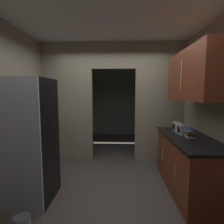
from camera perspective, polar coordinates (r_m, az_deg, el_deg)
name	(u,v)px	position (r m, az deg, el deg)	size (l,w,h in m)	color
ground	(109,192)	(3.22, -0.79, -23.83)	(20.00, 20.00, 0.00)	#47423D
kitchen_overhead_slab	(111,24)	(3.42, -0.47, 25.97)	(3.69, 6.92, 0.06)	silver
kitchen_partition	(112,99)	(4.25, 0.03, 4.23)	(3.29, 0.12, 2.74)	gray
adjoining_room_shell	(114,99)	(6.08, 0.72, 3.98)	(3.29, 2.70, 2.74)	gray
refrigerator	(25,141)	(2.99, -25.66, -8.11)	(0.78, 0.75, 1.81)	black
lower_cabinet_run	(189,164)	(3.35, 22.94, -14.69)	(0.69, 1.70, 0.89)	maroon
upper_cabinet_counterside	(193,75)	(3.15, 24.08, 10.47)	(0.36, 1.53, 0.77)	maroon
boombox	(181,128)	(3.50, 20.90, -4.74)	(0.19, 0.44, 0.20)	#B2B2B7
book_stack	(190,134)	(3.18, 23.33, -6.45)	(0.15, 0.17, 0.12)	beige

